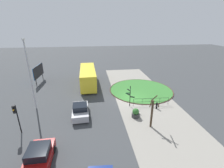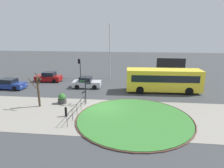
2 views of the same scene
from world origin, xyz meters
name	(u,v)px [view 1 (image 1 of 2)]	position (x,y,z in m)	size (l,w,h in m)	color
ground	(131,100)	(0.00, 0.00, 0.00)	(120.00, 120.00, 0.00)	#3D3F42
sidewalk_paving	(144,99)	(0.00, -1.86, 0.01)	(32.00, 8.29, 0.02)	gray
grass_island	(141,90)	(3.27, -2.45, 0.05)	(10.27, 10.27, 0.10)	#387A33
grass_kerb_ring	(141,90)	(3.27, -2.45, 0.06)	(10.58, 10.58, 0.11)	brown
signpost_directional	(130,95)	(-1.98, 0.79, 1.71)	(1.26, 1.20, 3.01)	black
bollard_foreground	(157,105)	(-3.04, -2.62, 0.48)	(0.22, 0.22, 0.94)	black
railing_grass_edge	(151,101)	(-2.11, -2.18, 0.71)	(0.28, 4.91, 1.10)	black
bus_yellow	(88,76)	(7.03, 6.39, 1.61)	(9.61, 2.92, 2.99)	yellow
car_far_lane	(39,158)	(-10.32, 10.06, 0.70)	(4.03, 1.94, 1.55)	maroon
car_trailing	(80,111)	(-3.43, 7.23, 0.70)	(4.01, 2.09, 1.56)	#B7B7BC
traffic_light_near	(16,113)	(-6.08, 13.14, 2.40)	(0.49, 0.30, 3.26)	black
lamppost_tall	(30,74)	(-0.85, 13.16, 4.80)	(0.32, 0.32, 9.00)	#B7B7BC
billboard_left	(38,71)	(9.59, 15.60, 2.16)	(4.88, 0.37, 3.29)	black
planter_near_signpost	(136,113)	(-4.63, 0.68, 0.52)	(0.92, 0.92, 1.15)	#383838
street_tree_bare	(152,112)	(-6.68, -0.50, 1.81)	(1.31, 1.23, 3.73)	#423323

